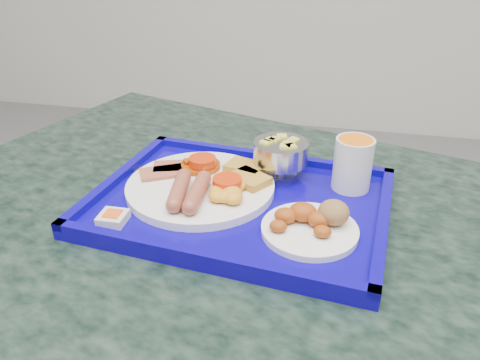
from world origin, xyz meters
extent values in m
cube|color=black|center=(-0.10, 0.57, 0.77)|extent=(1.46, 1.18, 0.04)
cube|color=#0C0390|center=(-0.12, 0.59, 0.80)|extent=(0.54, 0.42, 0.02)
cube|color=#0C0390|center=(-0.10, 0.76, 0.82)|extent=(0.50, 0.07, 0.01)
cube|color=#0C0390|center=(-0.14, 0.41, 0.82)|extent=(0.50, 0.07, 0.01)
cube|color=#0C0390|center=(0.12, 0.56, 0.82)|extent=(0.06, 0.37, 0.01)
cube|color=#0C0390|center=(-0.36, 0.61, 0.82)|extent=(0.06, 0.37, 0.01)
cylinder|color=white|center=(-0.20, 0.60, 0.82)|extent=(0.27, 0.27, 0.01)
cube|color=#B05C46|center=(-0.26, 0.65, 0.83)|extent=(0.10, 0.07, 0.01)
cube|color=#B05C46|center=(-0.27, 0.63, 0.83)|extent=(0.10, 0.09, 0.01)
cylinder|color=#A23E06|center=(-0.22, 0.66, 0.83)|extent=(0.07, 0.07, 0.01)
sphere|color=#A23E06|center=(-0.22, 0.68, 0.84)|extent=(0.01, 0.01, 0.01)
sphere|color=#A23E06|center=(-0.22, 0.69, 0.84)|extent=(0.01, 0.01, 0.01)
sphere|color=#A23E06|center=(-0.20, 0.66, 0.84)|extent=(0.01, 0.01, 0.01)
sphere|color=#A23E06|center=(-0.22, 0.66, 0.84)|extent=(0.01, 0.01, 0.01)
sphere|color=#A23E06|center=(-0.24, 0.66, 0.84)|extent=(0.01, 0.01, 0.01)
sphere|color=#A23E06|center=(-0.21, 0.69, 0.84)|extent=(0.01, 0.01, 0.01)
sphere|color=#A23E06|center=(-0.25, 0.66, 0.84)|extent=(0.01, 0.01, 0.01)
sphere|color=#A23E06|center=(-0.21, 0.69, 0.84)|extent=(0.01, 0.01, 0.01)
sphere|color=#A23E06|center=(-0.20, 0.65, 0.84)|extent=(0.01, 0.01, 0.01)
sphere|color=#A23E06|center=(-0.20, 0.64, 0.84)|extent=(0.01, 0.01, 0.01)
sphere|color=#A23E06|center=(-0.19, 0.65, 0.84)|extent=(0.01, 0.01, 0.01)
sphere|color=#A23E06|center=(-0.20, 0.64, 0.84)|extent=(0.01, 0.01, 0.01)
sphere|color=#A23E06|center=(-0.23, 0.69, 0.84)|extent=(0.01, 0.01, 0.01)
sphere|color=#A23E06|center=(-0.21, 0.68, 0.84)|extent=(0.01, 0.01, 0.01)
sphere|color=#A23E06|center=(-0.22, 0.66, 0.84)|extent=(0.01, 0.01, 0.01)
sphere|color=#A23E06|center=(-0.23, 0.66, 0.84)|extent=(0.01, 0.01, 0.01)
cube|color=gold|center=(-0.13, 0.67, 0.83)|extent=(0.08, 0.07, 0.01)
cube|color=gold|center=(-0.11, 0.63, 0.83)|extent=(0.09, 0.08, 0.01)
cylinder|color=brown|center=(-0.22, 0.55, 0.84)|extent=(0.04, 0.10, 0.03)
cylinder|color=brown|center=(-0.19, 0.55, 0.84)|extent=(0.03, 0.10, 0.03)
ellipsoid|color=orange|center=(-0.13, 0.60, 0.83)|extent=(0.03, 0.03, 0.02)
ellipsoid|color=orange|center=(-0.15, 0.55, 0.84)|extent=(0.03, 0.03, 0.02)
ellipsoid|color=orange|center=(-0.13, 0.61, 0.83)|extent=(0.02, 0.02, 0.01)
ellipsoid|color=orange|center=(-0.15, 0.61, 0.83)|extent=(0.02, 0.02, 0.01)
ellipsoid|color=orange|center=(-0.13, 0.55, 0.84)|extent=(0.03, 0.03, 0.02)
ellipsoid|color=orange|center=(-0.15, 0.56, 0.83)|extent=(0.02, 0.02, 0.02)
ellipsoid|color=orange|center=(-0.13, 0.58, 0.83)|extent=(0.02, 0.02, 0.02)
ellipsoid|color=orange|center=(-0.14, 0.55, 0.83)|extent=(0.03, 0.03, 0.02)
ellipsoid|color=orange|center=(-0.13, 0.56, 0.84)|extent=(0.03, 0.03, 0.02)
ellipsoid|color=orange|center=(-0.16, 0.57, 0.83)|extent=(0.03, 0.03, 0.02)
cylinder|color=#BD2205|center=(-0.21, 0.66, 0.84)|extent=(0.05, 0.05, 0.01)
cylinder|color=#BD2205|center=(-0.15, 0.59, 0.84)|extent=(0.05, 0.05, 0.01)
cylinder|color=white|center=(0.00, 0.51, 0.82)|extent=(0.15, 0.15, 0.01)
ellipsoid|color=#9B4212|center=(0.02, 0.49, 0.83)|extent=(0.03, 0.02, 0.02)
ellipsoid|color=#9B4212|center=(0.02, 0.52, 0.83)|extent=(0.04, 0.03, 0.02)
ellipsoid|color=#9B4212|center=(-0.01, 0.53, 0.84)|extent=(0.04, 0.04, 0.03)
ellipsoid|color=#9B4212|center=(-0.03, 0.52, 0.83)|extent=(0.04, 0.03, 0.02)
ellipsoid|color=#9B4212|center=(-0.04, 0.49, 0.83)|extent=(0.03, 0.02, 0.02)
ellipsoid|color=olive|center=(0.04, 0.53, 0.84)|extent=(0.05, 0.05, 0.04)
cylinder|color=#B1B2B4|center=(-0.07, 0.69, 0.81)|extent=(0.06, 0.06, 0.01)
cylinder|color=#B1B2B4|center=(-0.07, 0.69, 0.83)|extent=(0.02, 0.02, 0.02)
cylinder|color=#B1B2B4|center=(-0.07, 0.69, 0.86)|extent=(0.10, 0.10, 0.04)
cube|color=#E6D957|center=(-0.05, 0.68, 0.87)|extent=(0.03, 0.03, 0.02)
cube|color=#E6D957|center=(-0.09, 0.68, 0.87)|extent=(0.03, 0.02, 0.02)
cube|color=#E6D957|center=(-0.07, 0.72, 0.87)|extent=(0.02, 0.02, 0.02)
cube|color=#E6D957|center=(-0.05, 0.71, 0.87)|extent=(0.02, 0.03, 0.02)
cube|color=#E6D957|center=(-0.08, 0.70, 0.87)|extent=(0.02, 0.03, 0.02)
cube|color=#E6D957|center=(-0.09, 0.70, 0.87)|extent=(0.02, 0.03, 0.02)
cube|color=#E6D957|center=(-0.06, 0.67, 0.87)|extent=(0.02, 0.02, 0.02)
cube|color=#E6D957|center=(-0.05, 0.69, 0.87)|extent=(0.03, 0.03, 0.02)
cylinder|color=silver|center=(0.06, 0.67, 0.86)|extent=(0.07, 0.07, 0.10)
cylinder|color=orange|center=(0.06, 0.67, 0.90)|extent=(0.06, 0.06, 0.01)
cube|color=#B1B2B4|center=(-0.31, 0.60, 0.81)|extent=(0.07, 0.12, 0.00)
ellipsoid|color=#B1B2B4|center=(-0.27, 0.67, 0.82)|extent=(0.04, 0.05, 0.01)
cube|color=#B1B2B4|center=(-0.32, 0.60, 0.81)|extent=(0.09, 0.18, 0.00)
cube|color=silver|center=(-0.31, 0.48, 0.82)|extent=(0.04, 0.04, 0.02)
cube|color=#FD591C|center=(-0.31, 0.48, 0.83)|extent=(0.03, 0.03, 0.00)
camera|label=1|loc=(0.03, -0.10, 1.23)|focal=35.00mm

